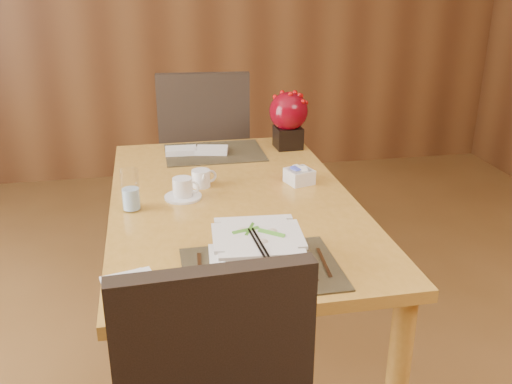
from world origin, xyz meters
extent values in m
cube|color=#BD8934|center=(0.00, 0.60, 0.73)|extent=(0.90, 1.50, 0.04)
cylinder|color=#BD8934|center=(-0.39, 1.29, 0.35)|extent=(0.07, 0.07, 0.71)
cylinder|color=#BD8934|center=(0.39, 1.29, 0.35)|extent=(0.07, 0.07, 0.71)
cube|color=black|center=(0.00, 0.05, 0.75)|extent=(0.45, 0.33, 0.01)
cube|color=black|center=(0.00, 1.15, 0.75)|extent=(0.45, 0.33, 0.01)
cube|color=white|center=(-0.01, 0.06, 0.76)|extent=(0.29, 0.29, 0.01)
cube|color=white|center=(-0.01, 0.06, 0.81)|extent=(0.21, 0.21, 0.09)
cylinder|color=#CFCE6F|center=(-0.01, 0.06, 0.81)|extent=(0.18, 0.18, 0.08)
cylinder|color=white|center=(-0.18, 0.64, 0.75)|extent=(0.14, 0.14, 0.01)
cylinder|color=white|center=(-0.18, 0.64, 0.79)|extent=(0.10, 0.10, 0.07)
cylinder|color=black|center=(-0.18, 0.64, 0.82)|extent=(0.07, 0.07, 0.01)
cylinder|color=white|center=(-0.37, 0.56, 0.83)|extent=(0.07, 0.07, 0.15)
cube|color=white|center=(0.29, 0.70, 0.78)|extent=(0.12, 0.12, 0.06)
cube|color=black|center=(0.36, 1.17, 0.80)|extent=(0.13, 0.13, 0.10)
sphere|color=maroon|center=(0.36, 1.17, 0.93)|extent=(0.18, 0.18, 0.18)
cube|color=white|center=(-0.37, 0.03, 0.75)|extent=(0.17, 0.17, 0.01)
cube|color=black|center=(-0.18, -0.34, 0.74)|extent=(0.44, 0.07, 0.50)
cube|color=black|center=(0.01, 1.73, 0.49)|extent=(0.53, 0.53, 0.06)
cube|color=black|center=(-0.01, 1.50, 0.79)|extent=(0.47, 0.09, 0.53)
cylinder|color=black|center=(0.23, 1.91, 0.23)|extent=(0.04, 0.04, 0.46)
cylinder|color=black|center=(0.20, 1.51, 0.23)|extent=(0.04, 0.04, 0.46)
cylinder|color=black|center=(-0.17, 1.95, 0.23)|extent=(0.04, 0.04, 0.46)
cylinder|color=black|center=(-0.21, 1.54, 0.23)|extent=(0.04, 0.04, 0.46)
camera|label=1|loc=(-0.29, -1.36, 1.57)|focal=40.00mm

